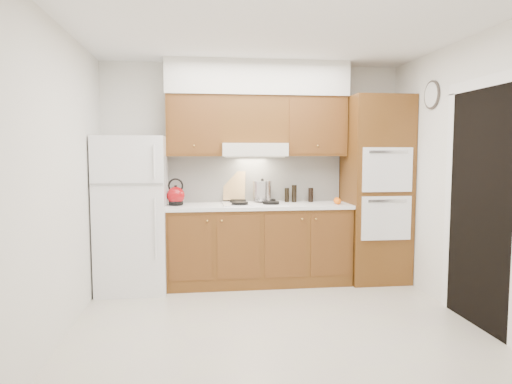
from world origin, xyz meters
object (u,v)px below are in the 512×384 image
Objects in this scene: fridge at (133,214)px; stock_pot at (262,191)px; oven_cabinet at (376,189)px; kettle at (176,196)px.

stock_pot is at bearing 6.17° from fridge.
oven_cabinet reaches higher than kettle.
oven_cabinet is at bearing -5.29° from stock_pot.
kettle is 1.02m from stock_pot.
fridge is 8.41× the size of kettle.
oven_cabinet reaches higher than stock_pot.
fridge is at bearing -173.83° from stock_pot.
stock_pot is at bearing -8.12° from kettle.
oven_cabinet is at bearing -14.44° from kettle.
kettle is 0.90× the size of stock_pot.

